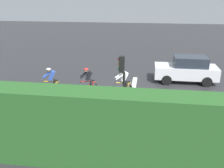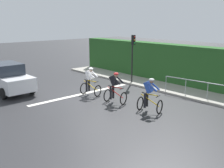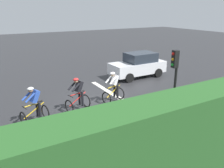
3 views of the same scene
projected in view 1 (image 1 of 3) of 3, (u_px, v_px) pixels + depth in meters
The scene contains 11 objects.
ground_plane at pixel (116, 95), 14.63m from camera, with size 80.00×80.00×0.00m, color #28282B.
sidewalk_kerb at pixel (51, 138), 10.14m from camera, with size 2.80×19.78×0.12m, color #9E998E.
stone_wall_low at pixel (42, 145), 9.21m from camera, with size 0.44×19.78×0.62m, color gray.
hedge_wall at pixel (35, 124), 8.58m from camera, with size 1.10×19.78×2.70m, color #265623.
road_marking_stop_line at pixel (132, 96), 14.50m from camera, with size 7.00×0.30×0.01m, color silver.
cyclist_lead at pixel (51, 82), 14.37m from camera, with size 0.93×1.22×1.66m.
cyclist_second at pixel (88, 82), 14.36m from camera, with size 0.93×1.22×1.66m.
cyclist_mid at pixel (123, 84), 14.15m from camera, with size 0.95×1.22×1.66m.
car_white at pixel (187, 69), 16.62m from camera, with size 1.91×4.11×1.76m.
traffic_light_near_crossing at pixel (122, 83), 9.97m from camera, with size 0.21×0.31×3.34m.
pedestrian_railing_kerbside at pixel (14, 109), 11.00m from camera, with size 0.45×3.91×1.03m.
Camera 1 is at (-13.43, -1.73, 5.59)m, focal length 39.68 mm.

